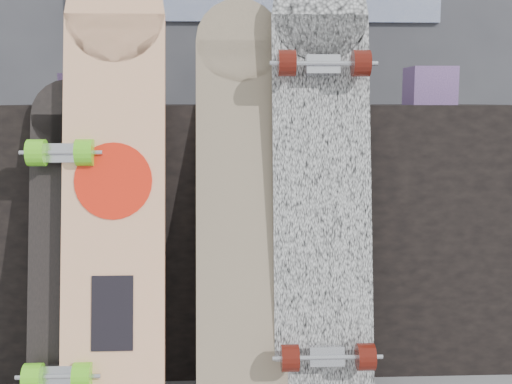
{
  "coord_description": "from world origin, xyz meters",
  "views": [
    {
      "loc": [
        -0.13,
        -1.59,
        0.81
      ],
      "look_at": [
        -0.05,
        0.2,
        0.56
      ],
      "focal_mm": 45.0,
      "sensor_mm": 36.0,
      "label": 1
    }
  ],
  "objects_px": {
    "vendor_table": "(266,226)",
    "longboard_cascadia": "(322,176)",
    "longboard_celtic": "(241,185)",
    "longboard_geisha": "(114,175)",
    "skateboard_dark": "(64,242)"
  },
  "relations": [
    {
      "from": "vendor_table",
      "to": "longboard_cascadia",
      "type": "relative_size",
      "value": 1.36
    },
    {
      "from": "longboard_celtic",
      "to": "longboard_geisha",
      "type": "bearing_deg",
      "value": -171.44
    },
    {
      "from": "vendor_table",
      "to": "skateboard_dark",
      "type": "relative_size",
      "value": 1.83
    },
    {
      "from": "longboard_celtic",
      "to": "longboard_cascadia",
      "type": "distance_m",
      "value": 0.22
    },
    {
      "from": "vendor_table",
      "to": "longboard_cascadia",
      "type": "xyz_separation_m",
      "value": [
        0.13,
        -0.38,
        0.21
      ]
    },
    {
      "from": "longboard_celtic",
      "to": "skateboard_dark",
      "type": "distance_m",
      "value": 0.49
    },
    {
      "from": "vendor_table",
      "to": "longboard_celtic",
      "type": "height_order",
      "value": "longboard_celtic"
    },
    {
      "from": "longboard_geisha",
      "to": "longboard_cascadia",
      "type": "bearing_deg",
      "value": 1.99
    },
    {
      "from": "vendor_table",
      "to": "longboard_celtic",
      "type": "distance_m",
      "value": 0.41
    },
    {
      "from": "skateboard_dark",
      "to": "vendor_table",
      "type": "bearing_deg",
      "value": 36.5
    },
    {
      "from": "longboard_geisha",
      "to": "longboard_celtic",
      "type": "xyz_separation_m",
      "value": [
        0.33,
        0.05,
        -0.04
      ]
    },
    {
      "from": "vendor_table",
      "to": "longboard_celtic",
      "type": "bearing_deg",
      "value": -104.43
    },
    {
      "from": "longboard_celtic",
      "to": "skateboard_dark",
      "type": "xyz_separation_m",
      "value": [
        -0.47,
        -0.06,
        -0.14
      ]
    },
    {
      "from": "longboard_cascadia",
      "to": "skateboard_dark",
      "type": "relative_size",
      "value": 1.35
    },
    {
      "from": "longboard_geisha",
      "to": "skateboard_dark",
      "type": "bearing_deg",
      "value": -176.13
    }
  ]
}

